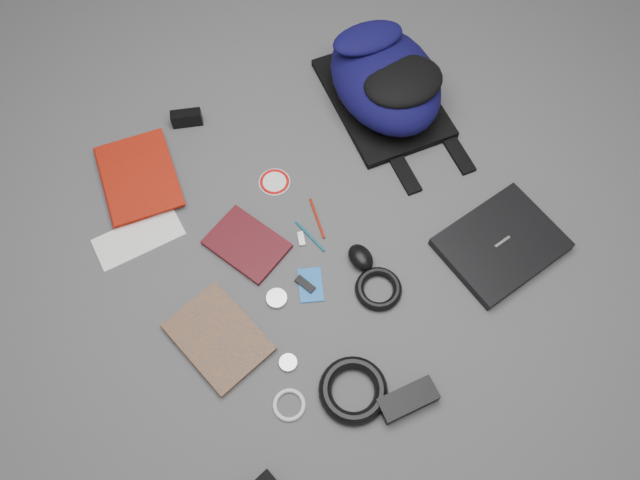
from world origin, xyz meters
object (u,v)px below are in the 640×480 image
textbook_red (103,188)px  comic_book (190,361)px  laptop (501,244)px  power_brick (408,400)px  dvd_case (247,244)px  mouse (361,257)px  backpack (385,79)px  compact_camera (187,118)px

textbook_red → comic_book: 0.58m
laptop → power_brick: bearing=-159.1°
laptop → dvd_case: 0.69m
textbook_red → mouse: 0.76m
backpack → compact_camera: (-0.56, 0.21, -0.07)m
backpack → mouse: size_ratio=5.63×
laptop → comic_book: (-0.87, 0.12, -0.01)m
power_brick → dvd_case: bearing=109.5°
mouse → compact_camera: bearing=106.9°
compact_camera → power_brick: (0.13, -1.03, -0.01)m
backpack → laptop: backpack is taller
backpack → power_brick: bearing=-111.6°
dvd_case → compact_camera: compact_camera is taller
comic_book → compact_camera: bearing=52.9°
dvd_case → mouse: 0.31m
compact_camera → power_brick: size_ratio=0.63×
comic_book → compact_camera: (0.29, 0.68, 0.02)m
dvd_case → textbook_red: bearing=104.7°
backpack → laptop: 0.59m
backpack → compact_camera: bearing=165.7°
laptop → compact_camera: (-0.57, 0.80, 0.01)m
textbook_red → comic_book: textbook_red is taller
comic_book → textbook_red: bearing=77.4°
textbook_red → comic_book: size_ratio=1.12×
textbook_red → compact_camera: bearing=27.3°
laptop → power_brick: (-0.45, -0.23, 0.00)m
comic_book → power_brick: 0.54m
laptop → mouse: mouse is taller
backpack → compact_camera: 0.60m
backpack → textbook_red: bearing=179.2°
backpack → comic_book: bearing=-144.8°
mouse → power_brick: (-0.09, -0.38, -0.00)m
backpack → compact_camera: size_ratio=5.19×
laptop → power_brick: 0.50m
dvd_case → backpack: bearing=-0.7°
comic_book → power_brick: power_brick is taller
backpack → textbook_red: 0.87m
comic_book → backpack: bearing=15.0°
dvd_case → mouse: (0.25, -0.19, 0.01)m
power_brick → backpack: bearing=66.5°
backpack → dvd_case: size_ratio=2.28×
comic_book → dvd_case: size_ratio=1.20×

